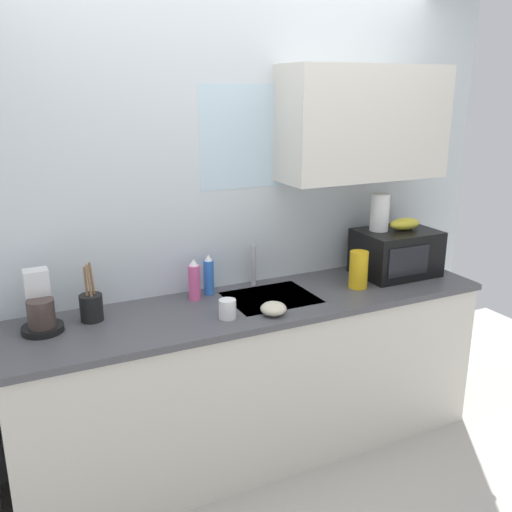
% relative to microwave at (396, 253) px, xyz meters
% --- Properties ---
extents(kitchen_wall_assembly, '(3.34, 0.42, 2.50)m').
position_rel_microwave_xyz_m(kitchen_wall_assembly, '(-0.81, 0.26, 0.32)').
color(kitchen_wall_assembly, silver).
rests_on(kitchen_wall_assembly, ground).
extents(counter_unit, '(2.57, 0.63, 0.90)m').
position_rel_microwave_xyz_m(counter_unit, '(-0.95, -0.05, -0.58)').
color(counter_unit, silver).
rests_on(counter_unit, ground).
extents(sink_faucet, '(0.03, 0.03, 0.24)m').
position_rel_microwave_xyz_m(sink_faucet, '(-0.85, 0.19, -0.02)').
color(sink_faucet, '#B2B5BA').
rests_on(sink_faucet, counter_unit).
extents(microwave, '(0.46, 0.35, 0.27)m').
position_rel_microwave_xyz_m(microwave, '(0.00, 0.00, 0.00)').
color(microwave, black).
rests_on(microwave, counter_unit).
extents(banana_bunch, '(0.20, 0.11, 0.07)m').
position_rel_microwave_xyz_m(banana_bunch, '(0.05, 0.00, 0.17)').
color(banana_bunch, gold).
rests_on(banana_bunch, microwave).
extents(paper_towel_roll, '(0.11, 0.11, 0.22)m').
position_rel_microwave_xyz_m(paper_towel_roll, '(-0.10, 0.05, 0.24)').
color(paper_towel_roll, white).
rests_on(paper_towel_roll, microwave).
extents(coffee_maker, '(0.19, 0.21, 0.28)m').
position_rel_microwave_xyz_m(coffee_maker, '(-2.00, 0.06, -0.03)').
color(coffee_maker, black).
rests_on(coffee_maker, counter_unit).
extents(dish_soap_bottle_blue, '(0.06, 0.06, 0.23)m').
position_rel_microwave_xyz_m(dish_soap_bottle_blue, '(-1.13, 0.17, -0.03)').
color(dish_soap_bottle_blue, blue).
rests_on(dish_soap_bottle_blue, counter_unit).
extents(dish_soap_bottle_pink, '(0.06, 0.06, 0.22)m').
position_rel_microwave_xyz_m(dish_soap_bottle_pink, '(-1.23, 0.12, -0.03)').
color(dish_soap_bottle_pink, '#E55999').
rests_on(dish_soap_bottle_pink, counter_unit).
extents(cereal_canister, '(0.10, 0.10, 0.21)m').
position_rel_microwave_xyz_m(cereal_canister, '(-0.34, -0.10, -0.03)').
color(cereal_canister, gold).
rests_on(cereal_canister, counter_unit).
extents(mug_white, '(0.08, 0.08, 0.09)m').
position_rel_microwave_xyz_m(mug_white, '(-1.17, -0.19, -0.09)').
color(mug_white, white).
rests_on(mug_white, counter_unit).
extents(utensil_crock, '(0.11, 0.11, 0.29)m').
position_rel_microwave_xyz_m(utensil_crock, '(-1.77, 0.07, -0.06)').
color(utensil_crock, black).
rests_on(utensil_crock, counter_unit).
extents(small_bowl, '(0.13, 0.13, 0.06)m').
position_rel_microwave_xyz_m(small_bowl, '(-0.95, -0.25, -0.10)').
color(small_bowl, beige).
rests_on(small_bowl, counter_unit).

